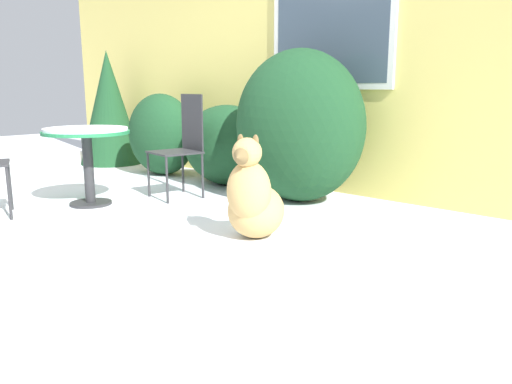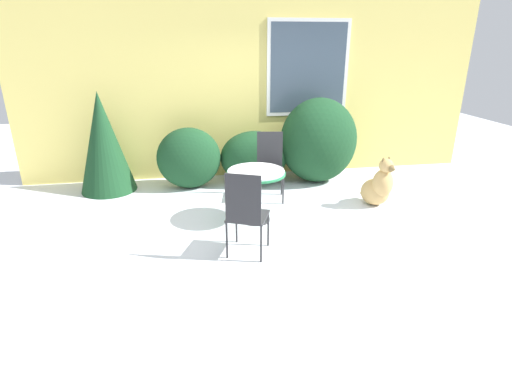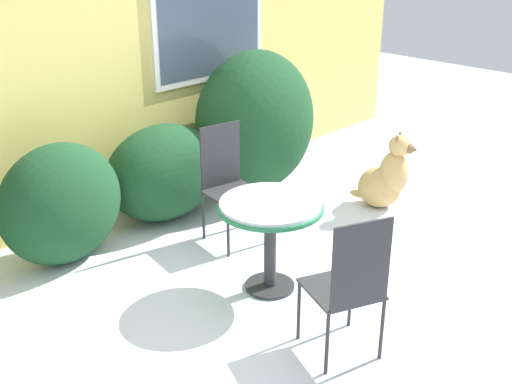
% 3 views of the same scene
% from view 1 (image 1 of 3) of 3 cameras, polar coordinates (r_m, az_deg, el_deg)
% --- Properties ---
extents(ground_plane, '(16.00, 16.00, 0.00)m').
position_cam_1_polar(ground_plane, '(4.59, -17.70, -2.27)').
color(ground_plane, white).
extents(house_wall, '(8.00, 0.10, 2.99)m').
position_cam_1_polar(house_wall, '(5.83, 1.40, 16.19)').
color(house_wall, '#E5D16B').
rests_on(house_wall, ground_plane).
extents(shrub_left, '(1.04, 0.66, 1.01)m').
position_cam_1_polar(shrub_left, '(6.37, -10.78, 6.47)').
color(shrub_left, '#194223').
rests_on(shrub_left, ground_plane).
extents(shrub_middle, '(1.14, 0.82, 0.89)m').
position_cam_1_polar(shrub_middle, '(5.60, -3.28, 5.37)').
color(shrub_middle, '#194223').
rests_on(shrub_middle, ground_plane).
extents(shrub_right, '(1.31, 1.06, 1.43)m').
position_cam_1_polar(shrub_right, '(4.77, 4.96, 7.49)').
color(shrub_right, '#194223').
rests_on(shrub_right, ground_plane).
extents(evergreen_bush, '(0.87, 0.87, 1.59)m').
position_cam_1_polar(evergreen_bush, '(7.49, -16.42, 9.21)').
color(evergreen_bush, '#194223').
rests_on(evergreen_bush, ground_plane).
extents(patio_table, '(0.78, 0.78, 0.72)m').
position_cam_1_polar(patio_table, '(4.84, -18.78, 5.41)').
color(patio_table, '#2D2D30').
rests_on(patio_table, ground_plane).
extents(patio_chair_near_table, '(0.49, 0.49, 1.01)m').
position_cam_1_polar(patio_chair_near_table, '(5.01, -8.42, 5.63)').
color(patio_chair_near_table, '#2D2D30').
rests_on(patio_chair_near_table, ground_plane).
extents(dog, '(0.53, 0.62, 0.76)m').
position_cam_1_polar(dog, '(3.55, -0.34, -0.94)').
color(dog, tan).
rests_on(dog, ground_plane).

